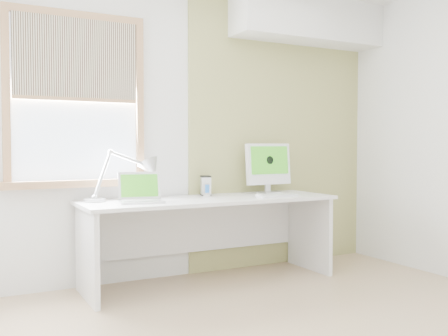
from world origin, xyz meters
TOP-DOWN VIEW (x-y plane):
  - room at (0.00, 0.00)m, footprint 4.04×3.54m
  - accent_wall at (1.00, 1.74)m, footprint 2.00×0.02m
  - soffit at (1.20, 1.57)m, footprint 1.60×0.40m
  - window at (-1.00, 1.71)m, footprint 1.20×0.14m
  - desk at (0.04, 1.44)m, footprint 2.20×0.70m
  - desk_lamp at (-0.50, 1.61)m, footprint 0.76×0.33m
  - laptop at (-0.59, 1.36)m, footprint 0.38×0.33m
  - phone_dock at (0.08, 1.52)m, footprint 0.07×0.07m
  - external_drive at (0.11, 1.61)m, footprint 0.12×0.16m
  - imac at (0.75, 1.58)m, footprint 0.48×0.16m
  - keyboard at (0.61, 1.20)m, footprint 0.39×0.13m
  - mouse at (0.45, 1.24)m, footprint 0.10×0.13m

SIDE VIEW (x-z plane):
  - desk at x=0.04m, z-range 0.17..0.90m
  - keyboard at x=0.61m, z-range 0.73..0.75m
  - mouse at x=0.45m, z-range 0.73..0.76m
  - phone_dock at x=0.08m, z-range 0.70..0.82m
  - laptop at x=-0.59m, z-range 0.67..0.91m
  - external_drive at x=0.11m, z-range 0.73..0.91m
  - desk_lamp at x=-0.50m, z-range 0.74..1.16m
  - imac at x=0.75m, z-range 0.76..1.23m
  - room at x=0.00m, z-range -0.02..2.62m
  - accent_wall at x=1.00m, z-range 0.00..2.60m
  - window at x=-1.00m, z-range 0.83..2.25m
  - soffit at x=1.20m, z-range 2.19..2.61m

